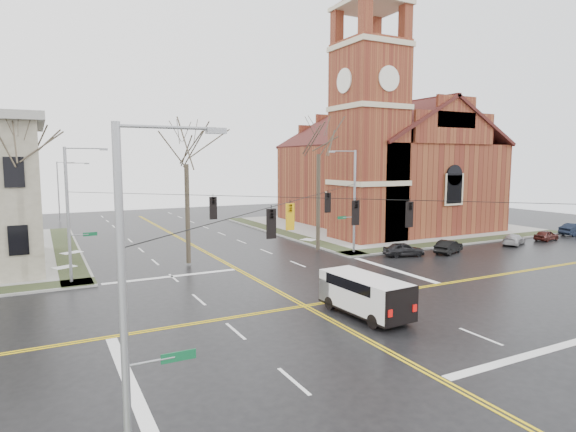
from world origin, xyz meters
name	(u,v)px	position (x,y,z in m)	size (l,w,h in m)	color
ground	(305,306)	(0.00, 0.00, 0.00)	(120.00, 120.00, 0.00)	black
sidewalks	(305,305)	(0.00, 0.00, 0.08)	(80.00, 80.00, 0.17)	gray
road_markings	(305,306)	(0.00, 0.00, 0.01)	(100.00, 100.00, 0.01)	gold
church	(381,159)	(24.76, 24.78, 8.43)	(24.28, 27.48, 27.50)	maroon
signal_pole_ne	(353,198)	(11.32, 11.50, 4.95)	(2.75, 0.22, 9.00)	gray
signal_pole_nw	(71,211)	(-11.32, 11.50, 4.95)	(2.75, 0.22, 9.00)	gray
signal_pole_sw	(130,299)	(-11.32, -11.50, 4.95)	(2.75, 0.22, 9.00)	gray
span_wires	(305,198)	(0.00, 0.00, 6.20)	(23.02, 23.02, 0.03)	black
traffic_signals	(311,212)	(0.00, -0.67, 5.45)	(8.21, 8.26, 1.30)	black
streetlight_north_a	(68,200)	(-10.65, 28.00, 4.47)	(2.30, 0.20, 8.00)	gray
streetlight_north_b	(59,189)	(-10.65, 48.00, 4.47)	(2.30, 0.20, 8.00)	gray
cargo_van	(362,292)	(1.98, -2.74, 1.25)	(2.53, 5.71, 2.12)	white
parked_car_a	(404,249)	(14.66, 8.53, 0.60)	(1.42, 3.54, 1.21)	black
parked_car_b	(449,247)	(19.14, 7.75, 0.60)	(1.27, 3.63, 1.20)	black
parked_car_c	(514,239)	(28.13, 7.98, 0.53)	(1.48, 3.64, 1.06)	#AFAFB2
parked_car_d	(546,235)	(33.30, 8.09, 0.55)	(1.29, 3.20, 1.09)	#3F1612
parked_car_e	(576,229)	(39.53, 8.79, 0.67)	(1.42, 4.08, 1.34)	black
tree_nw_far	(20,157)	(-14.14, 13.28, 8.49)	(4.00, 4.00, 11.74)	#342D21
tree_nw_near	(186,157)	(-2.85, 13.72, 8.50)	(4.00, 4.00, 11.74)	#342D21
tree_ne	(319,148)	(9.27, 13.97, 9.39)	(4.00, 4.00, 13.00)	#342D21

